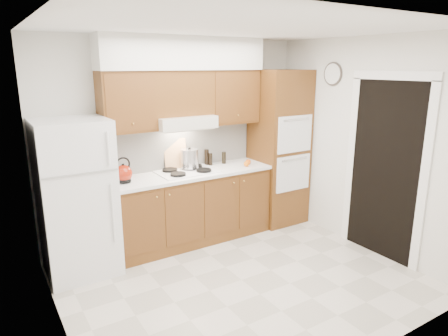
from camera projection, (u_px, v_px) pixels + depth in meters
The scene contains 26 objects.
floor at pixel (242, 280), 4.33m from camera, with size 3.60×3.60×0.00m, color beige.
ceiling at pixel (245, 27), 3.68m from camera, with size 3.60×3.60×0.00m, color white.
wall_back at pixel (178, 141), 5.23m from camera, with size 3.60×0.02×2.60m, color silver.
wall_left at pixel (52, 194), 3.08m from camera, with size 0.02×3.00×2.60m, color silver.
wall_right at pixel (363, 145), 4.93m from camera, with size 0.02×3.00×2.60m, color silver.
fridge at pixel (76, 198), 4.33m from camera, with size 0.75×0.72×1.72m, color white.
base_cabinets at pixel (192, 208), 5.21m from camera, with size 2.11×0.60×0.90m, color brown.
countertop at pixel (191, 173), 5.09m from camera, with size 2.13×0.62×0.04m, color white.
backsplash at pixel (180, 146), 5.26m from camera, with size 2.11×0.03×0.56m, color white.
oven_cabinet at pixel (278, 148), 5.76m from camera, with size 0.70×0.65×2.20m, color brown.
upper_cab_left at pixel (127, 102), 4.59m from camera, with size 0.63×0.33×0.70m, color brown.
upper_cab_right at pixel (231, 97), 5.33m from camera, with size 0.73×0.33×0.70m, color brown.
range_hood at pixel (183, 122), 4.97m from camera, with size 0.75×0.45×0.15m, color silver.
upper_cab_over_hood at pixel (180, 93), 4.93m from camera, with size 0.75×0.33×0.55m, color brown.
soffit at pixel (184, 53), 4.82m from camera, with size 2.13×0.36×0.40m, color silver.
cooktop at pixel (187, 172), 5.07m from camera, with size 0.74×0.50×0.01m, color white.
doorway at pixel (384, 171), 4.70m from camera, with size 0.02×0.90×2.10m, color black.
wall_clock at pixel (333, 74), 5.16m from camera, with size 0.30×0.30×0.02m, color #3F3833.
kettle at pixel (124, 173), 4.59m from camera, with size 0.20×0.20×0.20m, color maroon.
cutting_board at pixel (175, 154), 5.20m from camera, with size 0.30×0.02×0.39m, color tan.
stock_pot at pixel (190, 159), 5.15m from camera, with size 0.22×0.22×0.23m, color silver.
condiment_a at pixel (207, 157), 5.43m from camera, with size 0.06×0.06×0.21m, color black.
condiment_b at pixel (210, 159), 5.41m from camera, with size 0.05×0.05×0.17m, color black.
condiment_c at pixel (224, 158), 5.50m from camera, with size 0.06×0.06×0.16m, color black.
orange_near at pixel (246, 164), 5.34m from camera, with size 0.07×0.07×0.07m, color orange.
orange_far at pixel (248, 162), 5.46m from camera, with size 0.07×0.07×0.07m, color orange.
Camera 1 is at (-2.23, -3.19, 2.27)m, focal length 32.00 mm.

